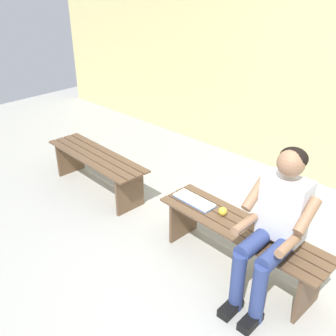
% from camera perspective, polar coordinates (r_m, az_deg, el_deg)
% --- Properties ---
extents(ground_plane, '(10.00, 7.00, 0.04)m').
position_cam_1_polar(ground_plane, '(3.61, -13.29, -14.79)').
color(ground_plane, '#9E9E99').
extents(brick_wall, '(9.50, 0.24, 3.17)m').
position_cam_1_polar(brick_wall, '(4.85, 21.24, 16.45)').
color(brick_wall, '#D1C684').
rests_on(brick_wall, ground).
extents(bench_near, '(1.57, 0.48, 0.46)m').
position_cam_1_polar(bench_near, '(3.37, 10.54, -9.98)').
color(bench_near, brown).
rests_on(bench_near, ground).
extents(bench_far, '(1.48, 0.48, 0.46)m').
position_cam_1_polar(bench_far, '(4.56, -10.51, 0.58)').
color(bench_far, brown).
rests_on(bench_far, ground).
extents(person_seated, '(0.50, 0.69, 1.26)m').
position_cam_1_polar(person_seated, '(2.97, 15.45, -8.00)').
color(person_seated, silver).
rests_on(person_seated, ground).
extents(apple, '(0.08, 0.08, 0.08)m').
position_cam_1_polar(apple, '(3.39, 8.09, -6.36)').
color(apple, gold).
rests_on(apple, bench_near).
extents(book_open, '(0.42, 0.18, 0.02)m').
position_cam_1_polar(book_open, '(3.56, 3.89, -4.82)').
color(book_open, white).
rests_on(book_open, bench_near).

